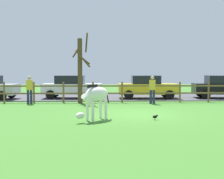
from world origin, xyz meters
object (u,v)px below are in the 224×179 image
Objects in this scene: visitor_left_of_tree at (152,88)px; crow_on_grass at (155,117)px; zebra at (95,97)px; parked_car_yellow at (147,87)px; parked_car_black at (222,87)px; bare_tree at (80,69)px; visitor_right_of_tree at (29,88)px; parked_car_white at (72,87)px.

crow_on_grass is at bearing -98.30° from visitor_left_of_tree.
parked_car_yellow is (3.39, 9.06, -0.08)m from zebra.
parked_car_black is 6.26m from visitor_left_of_tree.
zebra is 0.39× the size of parked_car_yellow.
bare_tree is 2.54× the size of visitor_left_of_tree.
visitor_left_of_tree is 7.17m from visitor_right_of_tree.
bare_tree reaches higher than parked_car_white.
zebra is at bearing -110.52° from parked_car_yellow.
visitor_left_of_tree reaches higher than parked_car_yellow.
visitor_right_of_tree is (-12.56, -2.94, 0.06)m from parked_car_black.
crow_on_grass is at bearing 0.42° from zebra.
visitor_left_of_tree is at bearing -1.81° from visitor_right_of_tree.
visitor_right_of_tree reaches higher than parked_car_yellow.
bare_tree is at bearing 172.37° from visitor_left_of_tree.
bare_tree reaches higher than visitor_left_of_tree.
parked_car_white is at bearing 105.29° from bare_tree.
zebra is 9.51m from parked_car_white.
visitor_left_of_tree is (0.86, 5.89, 0.78)m from crow_on_grass.
visitor_left_of_tree is at bearing -34.41° from parked_car_white.
parked_car_white is 0.98× the size of parked_car_black.
parked_car_white is at bearing 178.58° from parked_car_black.
parked_car_white reaches higher than zebra.
visitor_left_of_tree is (-0.17, -3.15, 0.06)m from parked_car_yellow.
visitor_left_of_tree is at bearing 81.70° from crow_on_grass.
bare_tree is 1.03× the size of parked_car_yellow.
crow_on_grass is at bearing -62.49° from bare_tree.
crow_on_grass is at bearing -124.62° from parked_car_black.
parked_car_black is at bearing 55.38° from crow_on_grass.
parked_car_white reaches higher than crow_on_grass.
parked_car_black is 12.90m from visitor_right_of_tree.
parked_car_black is at bearing 46.50° from zebra.
parked_car_yellow is 5.23m from parked_car_black.
zebra is 0.38× the size of parked_car_black.
zebra is 2.49m from crow_on_grass.
bare_tree is 2.62× the size of zebra.
parked_car_black is (5.23, 0.02, 0.00)m from parked_car_yellow.
visitor_right_of_tree is (-6.31, 6.12, 0.78)m from crow_on_grass.
crow_on_grass is at bearing -44.13° from visitor_right_of_tree.
bare_tree is 19.39× the size of crow_on_grass.
parked_car_yellow is 7.90m from visitor_right_of_tree.
parked_car_white is at bearing 55.99° from visitor_right_of_tree.
visitor_right_of_tree is (-2.94, -0.34, -1.16)m from bare_tree.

